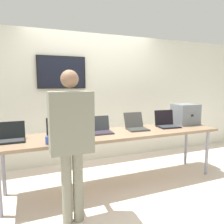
# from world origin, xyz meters

# --- Properties ---
(ground) EXTENTS (8.00, 8.00, 0.04)m
(ground) POSITION_xyz_m (0.00, 0.00, -0.02)
(ground) COLOR beige
(back_wall) EXTENTS (8.00, 0.11, 2.43)m
(back_wall) POSITION_xyz_m (-0.02, 1.13, 1.23)
(back_wall) COLOR silver
(back_wall) RESTS_ON ground
(workbench) EXTENTS (3.25, 0.70, 0.79)m
(workbench) POSITION_xyz_m (0.00, 0.00, 0.74)
(workbench) COLOR #8A6E54
(workbench) RESTS_ON ground
(equipment_box) EXTENTS (0.40, 0.35, 0.36)m
(equipment_box) POSITION_xyz_m (1.38, 0.14, 0.97)
(equipment_box) COLOR slate
(equipment_box) RESTS_ON workbench
(laptop_station_0) EXTENTS (0.32, 0.29, 0.23)m
(laptop_station_0) POSITION_xyz_m (-1.38, 0.06, 0.85)
(laptop_station_0) COLOR black
(laptop_station_0) RESTS_ON workbench
(laptop_station_1) EXTENTS (0.31, 0.29, 0.25)m
(laptop_station_1) POSITION_xyz_m (-0.81, 0.04, 0.85)
(laptop_station_1) COLOR black
(laptop_station_1) RESTS_ON workbench
(laptop_station_2) EXTENTS (0.37, 0.28, 0.23)m
(laptop_station_2) POSITION_xyz_m (-0.24, 0.07, 0.85)
(laptop_station_2) COLOR #35393D
(laptop_station_2) RESTS_ON workbench
(laptop_station_3) EXTENTS (0.34, 0.37, 0.25)m
(laptop_station_3) POSITION_xyz_m (0.38, 0.09, 0.85)
(laptop_station_3) COLOR #3C3B38
(laptop_station_3) RESTS_ON workbench
(laptop_station_4) EXTENTS (0.37, 0.33, 0.27)m
(laptop_station_4) POSITION_xyz_m (0.95, 0.07, 0.85)
(laptop_station_4) COLOR black
(laptop_station_4) RESTS_ON workbench
(person) EXTENTS (0.44, 0.58, 1.64)m
(person) POSITION_xyz_m (-0.77, -0.62, 0.99)
(person) COLOR gray
(person) RESTS_ON ground
(coffee_mug) EXTENTS (0.08, 0.08, 0.09)m
(coffee_mug) POSITION_xyz_m (-0.97, -0.25, 0.84)
(coffee_mug) COLOR #354CA0
(coffee_mug) RESTS_ON workbench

